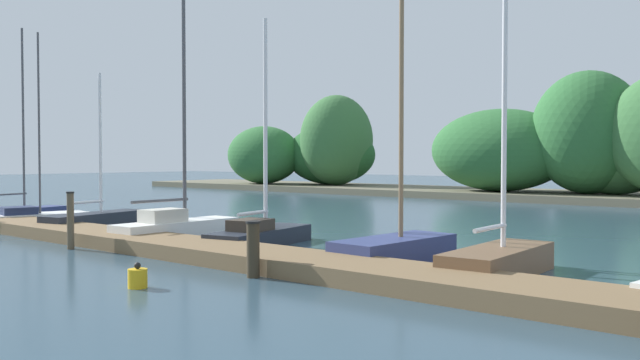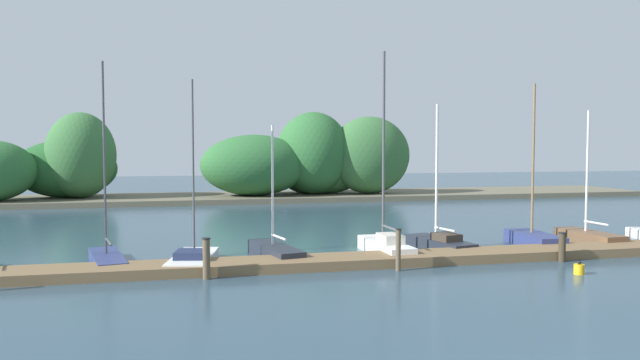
{
  "view_description": "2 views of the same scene",
  "coord_description": "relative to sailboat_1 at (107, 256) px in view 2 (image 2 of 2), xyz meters",
  "views": [
    {
      "loc": [
        16.0,
        2.63,
        2.33
      ],
      "look_at": [
        5.56,
        14.76,
        1.81
      ],
      "focal_mm": 38.21,
      "sensor_mm": 36.0,
      "label": 1
    },
    {
      "loc": [
        -7.41,
        -8.0,
        4.34
      ],
      "look_at": [
        -2.05,
        15.24,
        2.97
      ],
      "focal_mm": 34.02,
      "sensor_mm": 36.0,
      "label": 2
    }
  ],
  "objects": [
    {
      "name": "dock_pier",
      "position": [
        10.08,
        -2.27,
        -0.13
      ],
      "size": [
        29.97,
        1.8,
        0.35
      ],
      "color": "brown",
      "rests_on": "ground"
    },
    {
      "name": "far_shore",
      "position": [
        6.85,
        24.63,
        2.47
      ],
      "size": [
        62.23,
        8.0,
        7.01
      ],
      "color": "#66604C",
      "rests_on": "ground"
    },
    {
      "name": "sailboat_1",
      "position": [
        0.0,
        0.0,
        0.0
      ],
      "size": [
        1.78,
        4.23,
        7.37
      ],
      "rotation": [
        0.0,
        0.0,
        1.78
      ],
      "color": "navy",
      "rests_on": "ground"
    },
    {
      "name": "sailboat_2",
      "position": [
        3.08,
        -1.02,
        -0.03
      ],
      "size": [
        2.05,
        4.07,
        6.7
      ],
      "rotation": [
        0.0,
        0.0,
        1.37
      ],
      "color": "white",
      "rests_on": "ground"
    },
    {
      "name": "sailboat_3",
      "position": [
        6.1,
        -0.37,
        0.01
      ],
      "size": [
        1.72,
        4.02,
        5.1
      ],
      "rotation": [
        0.0,
        0.0,
        1.78
      ],
      "color": "#232833",
      "rests_on": "ground"
    },
    {
      "name": "sailboat_4",
      "position": [
        10.52,
        -0.49,
        0.14
      ],
      "size": [
        1.17,
        4.18,
        8.02
      ],
      "rotation": [
        0.0,
        0.0,
        1.61
      ],
      "color": "white",
      "rests_on": "ground"
    },
    {
      "name": "sailboat_5",
      "position": [
        13.12,
        0.22,
        0.05
      ],
      "size": [
        1.84,
        3.94,
        6.04
      ],
      "rotation": [
        0.0,
        0.0,
        1.78
      ],
      "color": "#232833",
      "rests_on": "ground"
    },
    {
      "name": "sailboat_6",
      "position": [
        17.51,
        0.19,
        0.07
      ],
      "size": [
        1.35,
        3.49,
        6.98
      ],
      "rotation": [
        0.0,
        0.0,
        1.53
      ],
      "color": "navy",
      "rests_on": "ground"
    },
    {
      "name": "sailboat_7",
      "position": [
        20.07,
        0.01,
        0.04
      ],
      "size": [
        1.31,
        3.64,
        5.86
      ],
      "rotation": [
        0.0,
        0.0,
        1.63
      ],
      "color": "brown",
      "rests_on": "ground"
    },
    {
      "name": "mooring_piling_1",
      "position": [
        3.45,
        -3.35,
        0.37
      ],
      "size": [
        0.28,
        0.28,
        1.35
      ],
      "color": "brown",
      "rests_on": "ground"
    },
    {
      "name": "mooring_piling_2",
      "position": [
        9.97,
        -3.51,
        0.43
      ],
      "size": [
        0.2,
        0.2,
        1.47
      ],
      "color": "brown",
      "rests_on": "ground"
    },
    {
      "name": "mooring_piling_3",
      "position": [
        16.5,
        -3.33,
        0.25
      ],
      "size": [
        0.29,
        0.29,
        1.1
      ],
      "color": "#3D3323",
      "rests_on": "ground"
    },
    {
      "name": "channel_buoy_1",
      "position": [
        15.7,
        -5.42,
        -0.13
      ],
      "size": [
        0.35,
        0.35,
        0.46
      ],
      "color": "gold",
      "rests_on": "ground"
    }
  ]
}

